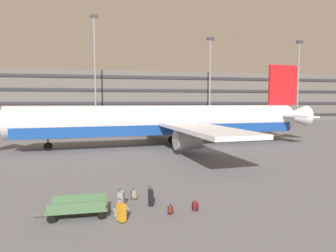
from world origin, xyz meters
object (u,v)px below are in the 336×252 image
baggage_cart (78,207)px  backpack_red (134,195)px  suitcase_purple (151,197)px  backpack_black (171,210)px  airliner (168,122)px  suitcase_teal (121,212)px  backpack_scuffed (195,206)px  suitcase_small (121,212)px  suitcase_silver (121,199)px

baggage_cart → backpack_red: bearing=33.4°
suitcase_purple → backpack_black: (0.75, -1.37, -0.20)m
airliner → suitcase_purple: bearing=-103.5°
suitcase_purple → suitcase_teal: size_ratio=1.22×
suitcase_teal → baggage_cart: size_ratio=0.25×
backpack_scuffed → suitcase_small: bearing=-169.9°
backpack_red → backpack_scuffed: bearing=-37.9°
backpack_scuffed → backpack_red: backpack_red is taller
suitcase_teal → suitcase_purple: bearing=29.6°
suitcase_small → backpack_black: bearing=10.3°
airliner → baggage_cart: 22.13m
airliner → suitcase_teal: bearing=-106.9°
backpack_scuffed → airliner: bearing=82.5°
suitcase_silver → backpack_red: size_ratio=1.55×
suitcase_small → suitcase_purple: bearing=49.7°
suitcase_small → baggage_cart: bearing=152.6°
suitcase_teal → backpack_red: bearing=67.2°
airliner → suitcase_silver: bearing=-107.5°
backpack_black → suitcase_silver: bearing=147.0°
airliner → backpack_black: (-3.97, -21.01, -2.62)m
backpack_black → baggage_cart: size_ratio=0.15×
backpack_scuffed → backpack_red: (-2.73, 2.13, 0.01)m
backpack_red → backpack_black: bearing=-57.5°
airliner → backpack_red: airliner is taller
suitcase_small → backpack_scuffed: suitcase_small is taller
suitcase_teal → backpack_red: (0.77, 1.83, 0.14)m
suitcase_purple → suitcase_silver: bearing=177.7°
backpack_red → suitcase_small: bearing=-105.7°
suitcase_teal → backpack_red: size_ratio=1.46×
backpack_red → suitcase_silver: bearing=-128.0°
suitcase_teal → backpack_black: (2.26, -0.51, 0.11)m
backpack_black → backpack_red: bearing=122.5°
suitcase_small → baggage_cart: size_ratio=0.31×
suitcase_teal → suitcase_silver: bearing=86.4°
suitcase_silver → backpack_red: (0.71, 0.91, -0.16)m
backpack_red → baggage_cart: (-2.68, -1.76, 0.18)m
suitcase_silver → suitcase_teal: suitcase_silver is taller
airliner → baggage_cart: (-8.14, -20.44, -2.41)m
airliner → suitcase_silver: (-6.17, -19.59, -2.43)m
suitcase_small → backpack_red: (0.77, 2.75, -0.18)m
baggage_cart → suitcase_small: bearing=-27.4°
backpack_black → baggage_cart: 4.21m
backpack_scuffed → suitcase_purple: bearing=149.9°
suitcase_purple → baggage_cart: (-3.41, -0.79, 0.01)m
suitcase_small → suitcase_teal: bearing=89.8°
airliner → backpack_black: airliner is taller
suitcase_small → backpack_black: (2.26, 0.41, -0.21)m
suitcase_purple → baggage_cart: suitcase_purple is taller
baggage_cart → suitcase_teal: bearing=-1.9°
airliner → backpack_red: bearing=-106.3°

